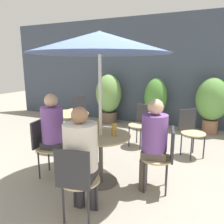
{
  "coord_description": "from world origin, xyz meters",
  "views": [
    {
      "loc": [
        1.16,
        -2.47,
        1.67
      ],
      "look_at": [
        -0.14,
        0.53,
        0.97
      ],
      "focal_mm": 35.0,
      "sensor_mm": 36.0,
      "label": 1
    }
  ],
  "objects_px": {
    "bistro_chair_2": "(164,153)",
    "potted_plant_0": "(109,96)",
    "beer_glass_2": "(114,129)",
    "potted_plant_2": "(212,101)",
    "seated_person_1": "(81,153)",
    "potted_plant_1": "(156,100)",
    "bistro_chair_5": "(190,128)",
    "umbrella": "(100,43)",
    "bistro_chair_0": "(45,142)",
    "bistro_chair_3": "(141,121)",
    "seated_person_0": "(53,129)",
    "bistro_chair_1": "(77,178)",
    "cafe_table_far": "(69,122)",
    "beer_glass_1": "(91,131)",
    "seated_person_2": "(153,137)",
    "bistro_chair_4": "(78,108)",
    "cafe_table_near": "(101,147)",
    "beer_glass_0": "(98,126)"
  },
  "relations": [
    {
      "from": "umbrella",
      "to": "bistro_chair_0",
      "type": "bearing_deg",
      "value": -170.38
    },
    {
      "from": "bistro_chair_2",
      "to": "bistro_chair_3",
      "type": "height_order",
      "value": "same"
    },
    {
      "from": "beer_glass_1",
      "to": "bistro_chair_0",
      "type": "bearing_deg",
      "value": 177.46
    },
    {
      "from": "cafe_table_far",
      "to": "beer_glass_1",
      "type": "distance_m",
      "value": 1.69
    },
    {
      "from": "beer_glass_2",
      "to": "potted_plant_2",
      "type": "distance_m",
      "value": 3.37
    },
    {
      "from": "bistro_chair_0",
      "to": "seated_person_0",
      "type": "xyz_separation_m",
      "value": [
        0.14,
        0.02,
        0.23
      ]
    },
    {
      "from": "seated_person_2",
      "to": "potted_plant_0",
      "type": "distance_m",
      "value": 3.63
    },
    {
      "from": "bistro_chair_5",
      "to": "beer_glass_2",
      "type": "distance_m",
      "value": 1.77
    },
    {
      "from": "beer_glass_0",
      "to": "beer_glass_2",
      "type": "distance_m",
      "value": 0.31
    },
    {
      "from": "cafe_table_far",
      "to": "potted_plant_0",
      "type": "height_order",
      "value": "potted_plant_0"
    },
    {
      "from": "bistro_chair_0",
      "to": "bistro_chair_3",
      "type": "bearing_deg",
      "value": -37.52
    },
    {
      "from": "bistro_chair_2",
      "to": "potted_plant_0",
      "type": "xyz_separation_m",
      "value": [
        -2.15,
        3.0,
        0.26
      ]
    },
    {
      "from": "bistro_chair_0",
      "to": "potted_plant_0",
      "type": "xyz_separation_m",
      "value": [
        -0.44,
        3.29,
        0.26
      ]
    },
    {
      "from": "beer_glass_2",
      "to": "seated_person_2",
      "type": "bearing_deg",
      "value": 7.15
    },
    {
      "from": "seated_person_0",
      "to": "beer_glass_1",
      "type": "height_order",
      "value": "seated_person_0"
    },
    {
      "from": "bistro_chair_2",
      "to": "bistro_chair_4",
      "type": "height_order",
      "value": "same"
    },
    {
      "from": "seated_person_1",
      "to": "umbrella",
      "type": "bearing_deg",
      "value": -90.0
    },
    {
      "from": "bistro_chair_2",
      "to": "bistro_chair_4",
      "type": "relative_size",
      "value": 1.0
    },
    {
      "from": "seated_person_0",
      "to": "beer_glass_1",
      "type": "xyz_separation_m",
      "value": [
        0.66,
        -0.06,
        0.06
      ]
    },
    {
      "from": "bistro_chair_3",
      "to": "cafe_table_far",
      "type": "bearing_deg",
      "value": -134.85
    },
    {
      "from": "bistro_chair_3",
      "to": "potted_plant_1",
      "type": "relative_size",
      "value": 0.65
    },
    {
      "from": "bistro_chair_0",
      "to": "umbrella",
      "type": "relative_size",
      "value": 0.41
    },
    {
      "from": "bistro_chair_1",
      "to": "bistro_chair_2",
      "type": "bearing_deg",
      "value": -135.0
    },
    {
      "from": "seated_person_1",
      "to": "bistro_chair_5",
      "type": "bearing_deg",
      "value": -122.8
    },
    {
      "from": "cafe_table_far",
      "to": "seated_person_2",
      "type": "height_order",
      "value": "seated_person_2"
    },
    {
      "from": "cafe_table_near",
      "to": "potted_plant_0",
      "type": "distance_m",
      "value": 3.41
    },
    {
      "from": "bistro_chair_2",
      "to": "bistro_chair_3",
      "type": "relative_size",
      "value": 1.0
    },
    {
      "from": "cafe_table_far",
      "to": "umbrella",
      "type": "xyz_separation_m",
      "value": [
        1.23,
        -1.0,
        1.41
      ]
    },
    {
      "from": "umbrella",
      "to": "potted_plant_0",
      "type": "bearing_deg",
      "value": 112.38
    },
    {
      "from": "bistro_chair_0",
      "to": "seated_person_2",
      "type": "height_order",
      "value": "seated_person_2"
    },
    {
      "from": "seated_person_1",
      "to": "potted_plant_2",
      "type": "bearing_deg",
      "value": -118.55
    },
    {
      "from": "cafe_table_near",
      "to": "beer_glass_2",
      "type": "bearing_deg",
      "value": 16.64
    },
    {
      "from": "seated_person_0",
      "to": "seated_person_2",
      "type": "bearing_deg",
      "value": -90.0
    },
    {
      "from": "umbrella",
      "to": "bistro_chair_5",
      "type": "bearing_deg",
      "value": 54.88
    },
    {
      "from": "bistro_chair_4",
      "to": "potted_plant_1",
      "type": "xyz_separation_m",
      "value": [
        1.98,
        0.75,
        0.22
      ]
    },
    {
      "from": "bistro_chair_2",
      "to": "beer_glass_0",
      "type": "relative_size",
      "value": 5.33
    },
    {
      "from": "seated_person_1",
      "to": "potted_plant_1",
      "type": "distance_m",
      "value": 3.88
    },
    {
      "from": "seated_person_1",
      "to": "beer_glass_2",
      "type": "distance_m",
      "value": 0.77
    },
    {
      "from": "beer_glass_2",
      "to": "potted_plant_1",
      "type": "relative_size",
      "value": 0.13
    },
    {
      "from": "beer_glass_2",
      "to": "beer_glass_1",
      "type": "bearing_deg",
      "value": -134.98
    },
    {
      "from": "potted_plant_0",
      "to": "bistro_chair_3",
      "type": "bearing_deg",
      "value": -46.0
    },
    {
      "from": "bistro_chair_5",
      "to": "seated_person_1",
      "type": "relative_size",
      "value": 0.69
    },
    {
      "from": "cafe_table_near",
      "to": "seated_person_2",
      "type": "xyz_separation_m",
      "value": [
        0.71,
        0.12,
        0.2
      ]
    },
    {
      "from": "bistro_chair_3",
      "to": "beer_glass_2",
      "type": "xyz_separation_m",
      "value": [
        0.07,
        -1.63,
        0.27
      ]
    },
    {
      "from": "potted_plant_0",
      "to": "umbrella",
      "type": "height_order",
      "value": "umbrella"
    },
    {
      "from": "cafe_table_near",
      "to": "beer_glass_1",
      "type": "distance_m",
      "value": 0.33
    },
    {
      "from": "bistro_chair_1",
      "to": "seated_person_2",
      "type": "distance_m",
      "value": 1.15
    },
    {
      "from": "cafe_table_far",
      "to": "seated_person_0",
      "type": "distance_m",
      "value": 1.25
    },
    {
      "from": "bistro_chair_2",
      "to": "bistro_chair_5",
      "type": "distance_m",
      "value": 1.42
    },
    {
      "from": "bistro_chair_2",
      "to": "potted_plant_1",
      "type": "distance_m",
      "value": 3.13
    }
  ]
}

